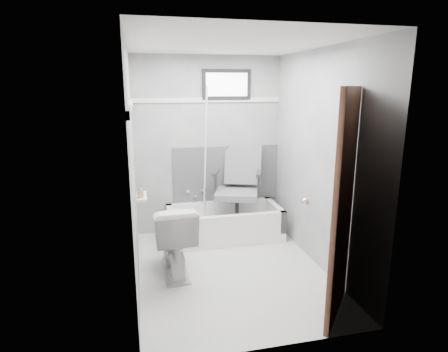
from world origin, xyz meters
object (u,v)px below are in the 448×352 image
object	(u,v)px
bathtub	(224,223)
door	(392,217)
soap_bottle_a	(140,193)
toilet	(173,239)
soap_bottle_b	(140,189)
office_chair	(237,188)

from	to	relation	value
bathtub	door	distance (m)	2.49
door	soap_bottle_a	distance (m)	2.30
door	soap_bottle_a	world-z (taller)	door
toilet	soap_bottle_b	bearing A→B (deg)	-6.76
toilet	soap_bottle_a	distance (m)	0.67
toilet	door	xyz separation A→B (m)	(1.60, -1.38, 0.61)
soap_bottle_a	soap_bottle_b	bearing A→B (deg)	90.00
office_chair	toilet	world-z (taller)	office_chair
bathtub	soap_bottle_a	xyz separation A→B (m)	(-1.08, -0.94, 0.76)
office_chair	toilet	xyz separation A→B (m)	(-0.94, -0.85, -0.29)
soap_bottle_a	soap_bottle_b	size ratio (longest dim) A/B	1.25
bathtub	toilet	bearing A→B (deg)	-132.62
toilet	soap_bottle_b	distance (m)	0.65
office_chair	toilet	distance (m)	1.30
office_chair	soap_bottle_b	size ratio (longest dim) A/B	13.23
bathtub	toilet	distance (m)	1.14
bathtub	office_chair	distance (m)	0.51
door	soap_bottle_a	xyz separation A→B (m)	(-1.92, 1.27, -0.03)
soap_bottle_a	office_chair	bearing A→B (deg)	37.55
door	bathtub	bearing A→B (deg)	110.80
soap_bottle_b	office_chair	bearing A→B (deg)	33.32
bathtub	door	xyz separation A→B (m)	(0.84, -2.21, 0.79)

